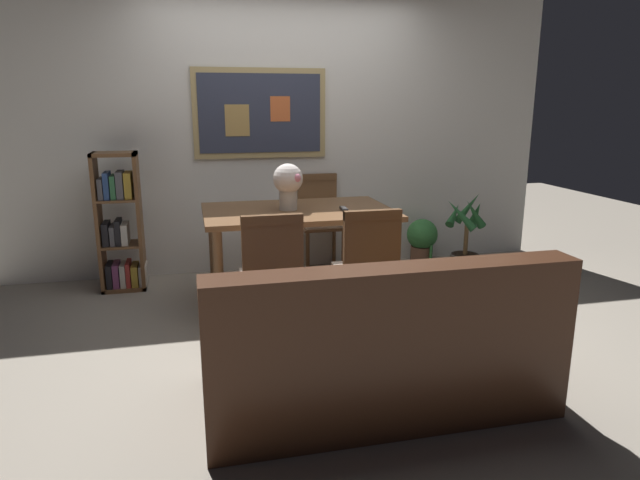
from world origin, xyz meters
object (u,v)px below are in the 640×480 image
(dining_chair_near_left, at_px, (271,269))
(flower_vase, at_px, (288,182))
(dining_table, at_px, (298,221))
(leather_couch, at_px, (377,350))
(tv_remote, at_px, (344,209))
(potted_palm, at_px, (465,245))
(dining_chair_far_right, at_px, (319,214))
(potted_ivy, at_px, (422,240))
(dining_chair_near_right, at_px, (367,262))
(bookshelf, at_px, (120,228))

(dining_chair_near_left, height_order, flower_vase, flower_vase)
(dining_table, xyz_separation_m, flower_vase, (-0.08, 0.00, 0.31))
(leather_couch, relative_size, flower_vase, 5.00)
(tv_remote, bearing_deg, potted_palm, 16.84)
(dining_table, bearing_deg, tv_remote, -18.85)
(dining_chair_far_right, bearing_deg, dining_chair_near_left, -113.18)
(potted_ivy, bearing_deg, dining_chair_near_left, -138.11)
(dining_table, relative_size, flower_vase, 4.07)
(tv_remote, bearing_deg, leather_couch, -99.27)
(dining_table, relative_size, potted_ivy, 2.96)
(dining_chair_far_right, relative_size, flower_vase, 2.53)
(dining_chair_near_left, bearing_deg, tv_remote, 46.28)
(dining_chair_near_right, bearing_deg, leather_couch, -104.26)
(dining_table, height_order, flower_vase, flower_vase)
(leather_couch, bearing_deg, dining_chair_near_left, 117.29)
(dining_table, bearing_deg, potted_ivy, 27.36)
(dining_chair_near_right, bearing_deg, dining_chair_near_left, 179.92)
(dining_chair_far_right, height_order, flower_vase, flower_vase)
(dining_chair_near_right, distance_m, bookshelf, 2.26)
(dining_chair_far_right, height_order, potted_ivy, dining_chair_far_right)
(dining_chair_near_right, xyz_separation_m, bookshelf, (-1.71, 1.47, -0.00))
(potted_ivy, height_order, potted_palm, potted_palm)
(dining_chair_near_right, height_order, bookshelf, bookshelf)
(dining_chair_near_right, xyz_separation_m, dining_chair_far_right, (0.07, 1.66, 0.00))
(dining_chair_near_left, distance_m, leather_couch, 0.97)
(dining_chair_far_right, height_order, tv_remote, dining_chair_far_right)
(potted_palm, relative_size, flower_vase, 2.17)
(dining_chair_far_right, distance_m, potted_ivy, 1.06)
(leather_couch, bearing_deg, potted_palm, 51.82)
(dining_chair_near_left, height_order, potted_palm, dining_chair_near_left)
(potted_ivy, bearing_deg, flower_vase, -153.99)
(dining_chair_near_left, bearing_deg, leather_couch, -62.71)
(potted_ivy, bearing_deg, dining_chair_far_right, 173.57)
(dining_chair_near_right, distance_m, tv_remote, 0.75)
(dining_chair_near_left, distance_m, dining_chair_far_right, 1.81)
(dining_chair_near_right, distance_m, potted_ivy, 1.91)
(bookshelf, bearing_deg, flower_vase, -25.47)
(flower_vase, bearing_deg, dining_chair_near_left, -107.72)
(tv_remote, bearing_deg, bookshelf, 156.64)
(bookshelf, bearing_deg, dining_table, -24.41)
(dining_table, height_order, potted_palm, potted_palm)
(dining_table, distance_m, dining_chair_near_left, 0.91)
(dining_chair_far_right, distance_m, bookshelf, 1.79)
(dining_table, height_order, tv_remote, tv_remote)
(potted_palm, bearing_deg, bookshelf, 172.95)
(leather_couch, distance_m, tv_remote, 1.64)
(potted_palm, height_order, flower_vase, flower_vase)
(potted_ivy, distance_m, tv_remote, 1.43)
(dining_chair_far_right, relative_size, bookshelf, 0.77)
(potted_ivy, relative_size, potted_palm, 0.63)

